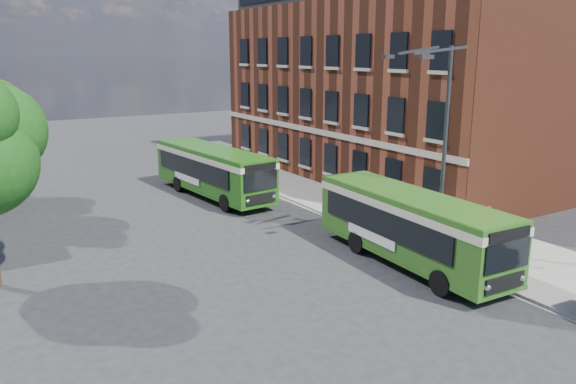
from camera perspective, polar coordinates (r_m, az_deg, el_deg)
ground at (r=24.61m, az=3.05°, el=-6.77°), size 120.00×120.00×0.00m
pavement at (r=34.69m, az=5.13°, el=-0.48°), size 6.00×48.00×0.15m
kerb_line at (r=33.03m, az=0.87°, el=-1.29°), size 0.12×48.00×0.01m
brick_office at (r=41.14m, az=9.98°, el=11.37°), size 12.10×26.00×14.20m
street_lamp at (r=24.96m, az=15.07°, el=4.47°), size 2.96×2.38×9.00m
bus_stop_sign at (r=24.86m, az=19.47°, el=-3.68°), size 0.35×0.08×2.52m
bus_front at (r=24.00m, az=12.37°, el=-3.01°), size 2.97×10.09×3.02m
bus_rear at (r=34.86m, az=-7.66°, el=2.49°), size 3.55×10.85×3.02m
pedestrian_a at (r=26.84m, az=15.16°, el=-3.43°), size 0.63×0.49×1.51m
pedestrian_b at (r=25.94m, az=14.94°, el=-3.89°), size 0.87×0.73×1.61m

